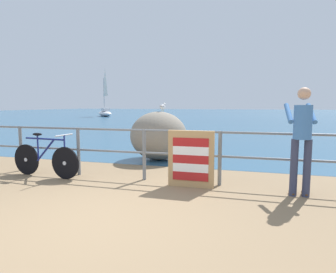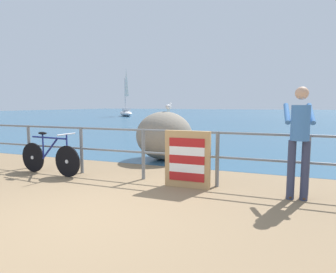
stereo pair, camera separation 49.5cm
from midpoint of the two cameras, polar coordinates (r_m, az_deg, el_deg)
ground_plane at (r=23.25m, az=14.98°, el=2.27°), size 120.00×120.00×0.10m
sea_surface at (r=51.63m, az=18.10°, el=4.34°), size 120.00×90.00×0.01m
promenade_railing at (r=5.78m, az=-2.49°, el=-2.26°), size 9.06×0.07×1.02m
bicycle at (r=6.63m, az=-20.43°, el=-3.77°), size 1.70×0.48×0.92m
person_at_railing at (r=5.05m, az=27.18°, el=-0.21°), size 0.47×0.65×1.78m
folded_deckchair_stack at (r=5.25m, az=6.56°, el=-4.53°), size 0.84×0.10×1.04m
breakwater_boulder_main at (r=7.89m, az=1.04°, el=0.17°), size 1.55×1.50×1.32m
seagull at (r=7.91m, az=1.91°, el=5.98°), size 0.16×0.34×0.23m
sailboat at (r=38.02m, az=-7.98°, el=5.06°), size 3.91×4.14×6.16m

